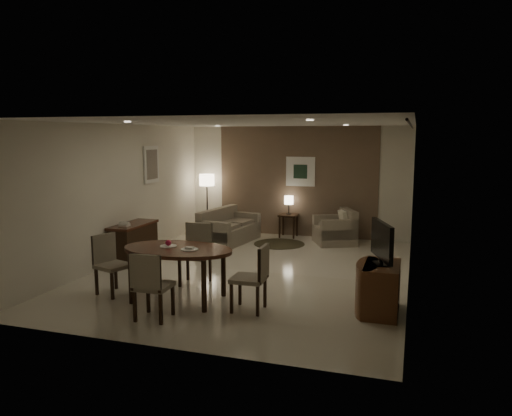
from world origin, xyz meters
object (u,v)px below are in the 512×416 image
(chair_left, at_px, (113,265))
(sofa, at_px, (229,226))
(floor_lamp, at_px, (207,204))
(chair_right, at_px, (249,278))
(chair_far, at_px, (195,255))
(side_table, at_px, (288,226))
(console_desk, at_px, (134,242))
(chair_near, at_px, (154,285))
(dining_table, at_px, (178,274))
(tv_cabinet, at_px, (382,289))
(armchair, at_px, (335,227))

(chair_left, xyz_separation_m, sofa, (0.37, 4.15, -0.08))
(sofa, relative_size, floor_lamp, 1.10)
(floor_lamp, bearing_deg, sofa, -44.14)
(chair_left, xyz_separation_m, floor_lamp, (-0.59, 5.08, 0.28))
(sofa, bearing_deg, chair_right, -147.17)
(chair_far, bearing_deg, side_table, 76.59)
(console_desk, relative_size, chair_near, 1.27)
(chair_right, height_order, side_table, chair_right)
(dining_table, height_order, chair_right, chair_right)
(tv_cabinet, bearing_deg, chair_right, -165.10)
(side_table, height_order, floor_lamp, floor_lamp)
(tv_cabinet, relative_size, side_table, 1.60)
(chair_near, bearing_deg, chair_right, -150.54)
(chair_right, bearing_deg, sofa, -157.18)
(chair_right, xyz_separation_m, side_table, (-0.72, 5.21, -0.20))
(chair_near, distance_m, sofa, 4.96)
(sofa, bearing_deg, console_desk, 160.36)
(armchair, xyz_separation_m, side_table, (-1.20, 0.42, -0.11))
(armchair, bearing_deg, chair_left, -54.99)
(chair_right, height_order, armchair, chair_right)
(chair_far, xyz_separation_m, chair_left, (-0.99, -0.88, -0.03))
(chair_near, height_order, side_table, chair_near)
(chair_right, bearing_deg, dining_table, -96.92)
(dining_table, bearing_deg, sofa, 99.98)
(tv_cabinet, height_order, dining_table, dining_table)
(chair_near, relative_size, floor_lamp, 0.63)
(floor_lamp, bearing_deg, chair_near, -73.57)
(tv_cabinet, xyz_separation_m, armchair, (-1.34, 4.31, 0.05))
(chair_near, bearing_deg, floor_lamp, -76.01)
(tv_cabinet, distance_m, chair_right, 1.88)
(armchair, bearing_deg, chair_near, -41.32)
(dining_table, xyz_separation_m, chair_near, (0.04, -0.81, 0.07))
(sofa, xyz_separation_m, armchair, (2.36, 0.60, 0.01))
(dining_table, xyz_separation_m, chair_right, (1.16, -0.11, 0.08))
(chair_near, bearing_deg, sofa, -83.62)
(dining_table, relative_size, chair_right, 1.79)
(chair_right, bearing_deg, chair_far, -127.84)
(chair_left, relative_size, floor_lamp, 0.63)
(chair_near, xyz_separation_m, armchair, (1.60, 5.49, -0.08))
(chair_near, bearing_deg, console_desk, -56.37)
(armchair, distance_m, floor_lamp, 3.36)
(console_desk, bearing_deg, chair_far, -30.02)
(tv_cabinet, xyz_separation_m, chair_left, (-4.07, -0.43, 0.12))
(side_table, distance_m, floor_lamp, 2.17)
(console_desk, xyz_separation_m, armchair, (3.55, 2.81, 0.02))
(console_desk, distance_m, side_table, 4.00)
(chair_left, distance_m, floor_lamp, 5.12)
(tv_cabinet, relative_size, chair_near, 0.95)
(dining_table, distance_m, chair_far, 0.83)
(chair_near, xyz_separation_m, chair_right, (1.12, 0.70, 0.01))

